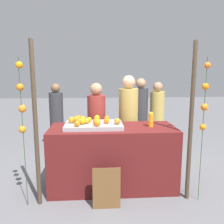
% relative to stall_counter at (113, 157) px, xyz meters
% --- Properties ---
extents(ground_plane, '(24.00, 24.00, 0.00)m').
position_rel_stall_counter_xyz_m(ground_plane, '(0.00, 0.00, -0.47)').
color(ground_plane, slate).
extents(stall_counter, '(1.86, 0.76, 0.93)m').
position_rel_stall_counter_xyz_m(stall_counter, '(0.00, 0.00, 0.00)').
color(stall_counter, '#5B1919').
rests_on(stall_counter, ground_plane).
extents(orange_tray, '(0.84, 0.53, 0.06)m').
position_rel_stall_counter_xyz_m(orange_tray, '(-0.28, 0.01, 0.50)').
color(orange_tray, '#9EA0A5').
rests_on(orange_tray, stall_counter).
extents(orange_0, '(0.08, 0.08, 0.08)m').
position_rel_stall_counter_xyz_m(orange_0, '(-0.08, 0.16, 0.57)').
color(orange_0, orange).
rests_on(orange_0, orange_tray).
extents(orange_1, '(0.09, 0.09, 0.09)m').
position_rel_stall_counter_xyz_m(orange_1, '(-0.54, 0.11, 0.57)').
color(orange_1, orange).
rests_on(orange_1, orange_tray).
extents(orange_2, '(0.09, 0.09, 0.09)m').
position_rel_stall_counter_xyz_m(orange_2, '(-0.51, 0.20, 0.57)').
color(orange_2, orange).
rests_on(orange_2, orange_tray).
extents(orange_3, '(0.08, 0.08, 0.08)m').
position_rel_stall_counter_xyz_m(orange_3, '(-0.35, 0.09, 0.57)').
color(orange_3, orange).
rests_on(orange_3, orange_tray).
extents(orange_4, '(0.08, 0.08, 0.08)m').
position_rel_stall_counter_xyz_m(orange_4, '(-0.25, -0.02, 0.57)').
color(orange_4, orange).
rests_on(orange_4, orange_tray).
extents(orange_5, '(0.09, 0.09, 0.09)m').
position_rel_stall_counter_xyz_m(orange_5, '(-0.23, -0.18, 0.57)').
color(orange_5, orange).
rests_on(orange_5, orange_tray).
extents(orange_6, '(0.08, 0.08, 0.08)m').
position_rel_stall_counter_xyz_m(orange_6, '(-0.44, 0.13, 0.57)').
color(orange_6, orange).
rests_on(orange_6, orange_tray).
extents(orange_7, '(0.09, 0.09, 0.09)m').
position_rel_stall_counter_xyz_m(orange_7, '(-0.61, 0.05, 0.57)').
color(orange_7, orange).
rests_on(orange_7, orange_tray).
extents(orange_8, '(0.08, 0.08, 0.08)m').
position_rel_stall_counter_xyz_m(orange_8, '(-0.44, -0.05, 0.57)').
color(orange_8, orange).
rests_on(orange_8, orange_tray).
extents(orange_9, '(0.09, 0.09, 0.09)m').
position_rel_stall_counter_xyz_m(orange_9, '(0.06, -0.08, 0.57)').
color(orange_9, orange).
rests_on(orange_9, orange_tray).
extents(orange_10, '(0.08, 0.08, 0.08)m').
position_rel_stall_counter_xyz_m(orange_10, '(-0.09, -0.02, 0.57)').
color(orange_10, orange).
rests_on(orange_10, orange_tray).
extents(orange_11, '(0.08, 0.08, 0.08)m').
position_rel_stall_counter_xyz_m(orange_11, '(-0.38, -0.01, 0.57)').
color(orange_11, orange).
rests_on(orange_11, orange_tray).
extents(orange_12, '(0.08, 0.08, 0.08)m').
position_rel_stall_counter_xyz_m(orange_12, '(-0.51, -0.18, 0.57)').
color(orange_12, orange).
rests_on(orange_12, orange_tray).
extents(orange_13, '(0.09, 0.09, 0.09)m').
position_rel_stall_counter_xyz_m(orange_13, '(-0.23, -0.11, 0.57)').
color(orange_13, orange).
rests_on(orange_13, orange_tray).
extents(orange_14, '(0.09, 0.09, 0.09)m').
position_rel_stall_counter_xyz_m(orange_14, '(-0.23, 0.18, 0.57)').
color(orange_14, orange).
rests_on(orange_14, orange_tray).
extents(orange_15, '(0.07, 0.07, 0.07)m').
position_rel_stall_counter_xyz_m(orange_15, '(-0.48, 0.02, 0.56)').
color(orange_15, orange).
rests_on(orange_15, orange_tray).
extents(juice_bottle, '(0.08, 0.08, 0.22)m').
position_rel_stall_counter_xyz_m(juice_bottle, '(0.57, -0.01, 0.57)').
color(juice_bottle, orange).
rests_on(juice_bottle, stall_counter).
extents(chalkboard_sign, '(0.36, 0.03, 0.57)m').
position_rel_stall_counter_xyz_m(chalkboard_sign, '(-0.12, -0.59, -0.20)').
color(chalkboard_sign, brown).
rests_on(chalkboard_sign, ground_plane).
extents(vendor_left, '(0.31, 0.31, 1.55)m').
position_rel_stall_counter_xyz_m(vendor_left, '(-0.24, 0.63, 0.26)').
color(vendor_left, maroon).
rests_on(vendor_left, ground_plane).
extents(vendor_right, '(0.34, 0.34, 1.68)m').
position_rel_stall_counter_xyz_m(vendor_right, '(0.33, 0.68, 0.31)').
color(vendor_right, tan).
rests_on(vendor_right, ground_plane).
extents(crowd_person_0, '(0.30, 0.30, 1.49)m').
position_rel_stall_counter_xyz_m(crowd_person_0, '(-1.11, 1.80, 0.23)').
color(crowd_person_0, '#333338').
rests_on(crowd_person_0, ground_plane).
extents(crowd_person_1, '(0.32, 0.32, 1.60)m').
position_rel_stall_counter_xyz_m(crowd_person_1, '(0.72, 1.61, 0.28)').
color(crowd_person_1, '#333338').
rests_on(crowd_person_1, ground_plane).
extents(crowd_person_2, '(0.30, 0.30, 1.52)m').
position_rel_stall_counter_xyz_m(crowd_person_2, '(1.08, 1.60, 0.24)').
color(crowd_person_2, tan).
rests_on(crowd_person_2, ground_plane).
extents(canopy_post_left, '(0.06, 0.06, 2.13)m').
position_rel_stall_counter_xyz_m(canopy_post_left, '(-1.01, -0.42, 0.60)').
color(canopy_post_left, '#473828').
rests_on(canopy_post_left, ground_plane).
extents(canopy_post_right, '(0.06, 0.06, 2.13)m').
position_rel_stall_counter_xyz_m(canopy_post_right, '(1.01, -0.42, 0.60)').
color(canopy_post_right, '#473828').
rests_on(canopy_post_right, ground_plane).
extents(garland_strand_left, '(0.11, 0.10, 1.92)m').
position_rel_stall_counter_xyz_m(garland_strand_left, '(-1.16, -0.45, 0.92)').
color(garland_strand_left, '#2D4C23').
rests_on(garland_strand_left, ground_plane).
extents(garland_strand_right, '(0.10, 0.10, 1.92)m').
position_rel_stall_counter_xyz_m(garland_strand_right, '(1.15, -0.48, 0.92)').
color(garland_strand_right, '#2D4C23').
rests_on(garland_strand_right, ground_plane).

